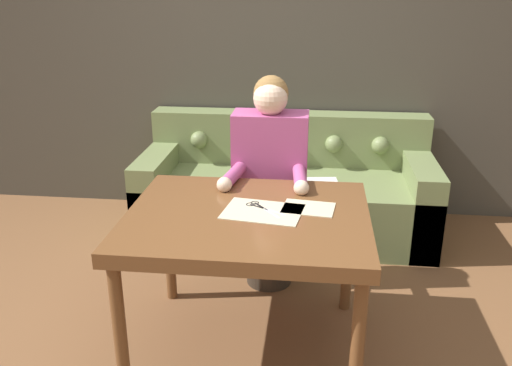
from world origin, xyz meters
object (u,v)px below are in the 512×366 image
at_px(dining_table, 248,228).
at_px(person, 270,185).
at_px(scissors, 260,207).
at_px(couch, 286,192).

bearing_deg(dining_table, person, 85.68).
distance_m(person, scissors, 0.59).
height_order(dining_table, scissors, scissors).
height_order(couch, person, person).
xyz_separation_m(couch, person, (-0.06, -0.80, 0.35)).
bearing_deg(scissors, couch, 87.77).
bearing_deg(couch, person, -93.98).
distance_m(dining_table, scissors, 0.12).
xyz_separation_m(person, scissors, (0.00, -0.58, 0.10)).
relative_size(person, scissors, 6.21).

